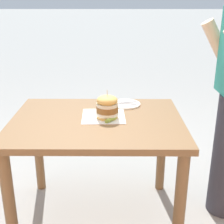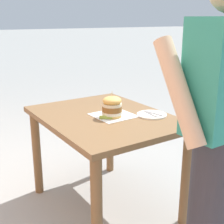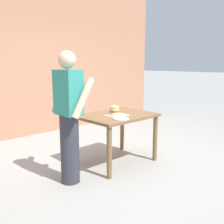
# 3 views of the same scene
# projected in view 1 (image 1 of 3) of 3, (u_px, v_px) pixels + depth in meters

# --- Properties ---
(ground_plane) EXTENTS (80.00, 80.00, 0.00)m
(ground_plane) POSITION_uv_depth(u_px,v_px,m) (98.00, 216.00, 2.29)
(ground_plane) COLOR #9E9E99
(patio_table) EXTENTS (0.85, 1.11, 0.77)m
(patio_table) POSITION_uv_depth(u_px,v_px,m) (97.00, 137.00, 2.07)
(patio_table) COLOR brown
(patio_table) RESTS_ON ground
(serving_paper) EXTENTS (0.29, 0.29, 0.00)m
(serving_paper) POSITION_uv_depth(u_px,v_px,m) (104.00, 116.00, 2.07)
(serving_paper) COLOR white
(serving_paper) RESTS_ON patio_table
(sandwich) EXTENTS (0.15, 0.15, 0.19)m
(sandwich) POSITION_uv_depth(u_px,v_px,m) (107.00, 107.00, 2.01)
(sandwich) COLOR #E5B25B
(sandwich) RESTS_ON serving_paper
(pickle_spear) EXTENTS (0.08, 0.08, 0.02)m
(pickle_spear) POSITION_uv_depth(u_px,v_px,m) (111.00, 120.00, 1.97)
(pickle_spear) COLOR #8EA83D
(pickle_spear) RESTS_ON serving_paper
(side_plate_with_forks) EXTENTS (0.22, 0.22, 0.02)m
(side_plate_with_forks) POSITION_uv_depth(u_px,v_px,m) (125.00, 104.00, 2.29)
(side_plate_with_forks) COLOR white
(side_plate_with_forks) RESTS_ON patio_table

